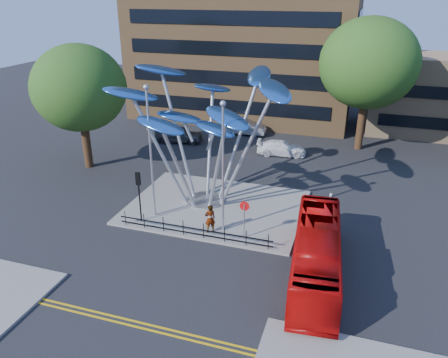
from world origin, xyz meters
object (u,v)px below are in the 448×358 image
(no_entry_sign_island, at_px, (244,213))
(parked_car_left, at_px, (179,134))
(leaf_sculpture, at_px, (203,109))
(traffic_light_island, at_px, (139,186))
(parked_car_mid, at_px, (243,127))
(street_lamp_left, at_px, (150,142))
(tree_left, at_px, (79,88))
(red_bus, at_px, (316,253))
(parked_car_right, at_px, (282,148))
(street_lamp_right, at_px, (223,157))
(tree_right, at_px, (369,64))
(pedestrian, at_px, (210,219))

(no_entry_sign_island, distance_m, parked_car_left, 19.57)
(leaf_sculpture, bearing_deg, traffic_light_island, -125.04)
(no_entry_sign_island, height_order, parked_car_mid, no_entry_sign_island)
(street_lamp_left, relative_size, traffic_light_island, 2.57)
(leaf_sculpture, height_order, parked_car_left, leaf_sculpture)
(tree_left, xyz_separation_m, no_entry_sign_island, (16.00, -7.48, -4.98))
(red_bus, xyz_separation_m, parked_car_mid, (-10.46, 22.83, -0.56))
(street_lamp_left, bearing_deg, leaf_sculpture, 52.60)
(parked_car_right, bearing_deg, parked_car_mid, 37.76)
(street_lamp_left, distance_m, traffic_light_island, 2.96)
(parked_car_mid, height_order, parked_car_right, parked_car_mid)
(street_lamp_left, bearing_deg, parked_car_right, 68.21)
(tree_left, height_order, street_lamp_right, tree_left)
(tree_right, distance_m, tree_left, 25.09)
(street_lamp_left, distance_m, pedestrian, 6.14)
(leaf_sculpture, distance_m, no_entry_sign_island, 7.71)
(tree_right, distance_m, no_entry_sign_island, 21.31)
(street_lamp_right, distance_m, red_bus, 7.68)
(leaf_sculpture, distance_m, traffic_light_island, 6.65)
(leaf_sculpture, height_order, red_bus, leaf_sculpture)
(tree_right, relative_size, parked_car_right, 2.68)
(leaf_sculpture, bearing_deg, street_lamp_right, -55.09)
(traffic_light_island, bearing_deg, leaf_sculpture, 54.96)
(traffic_light_island, xyz_separation_m, parked_car_mid, (1.14, 20.50, -1.80))
(traffic_light_island, distance_m, no_entry_sign_island, 7.05)
(leaf_sculpture, xyz_separation_m, no_entry_sign_island, (4.07, -4.16, -5.06))
(tree_left, distance_m, traffic_light_island, 12.44)
(traffic_light_island, bearing_deg, street_lamp_right, 5.19)
(red_bus, relative_size, parked_car_mid, 2.00)
(tree_left, height_order, parked_car_mid, tree_left)
(leaf_sculpture, height_order, pedestrian, leaf_sculpture)
(tree_left, bearing_deg, no_entry_sign_island, -25.07)
(pedestrian, bearing_deg, parked_car_right, -130.05)
(tree_right, distance_m, red_bus, 22.86)
(street_lamp_left, relative_size, parked_car_mid, 1.77)
(red_bus, bearing_deg, leaf_sculpture, 137.97)
(traffic_light_island, bearing_deg, parked_car_right, 67.89)
(leaf_sculpture, bearing_deg, street_lamp_left, -127.40)
(no_entry_sign_island, height_order, red_bus, red_bus)
(tree_right, distance_m, street_lamp_left, 22.49)
(tree_left, bearing_deg, parked_car_left, 60.77)
(parked_car_left, height_order, parked_car_mid, parked_car_mid)
(traffic_light_island, height_order, pedestrian, traffic_light_island)
(leaf_sculpture, distance_m, street_lamp_left, 4.28)
(traffic_light_island, xyz_separation_m, parked_car_left, (-4.24, 16.00, -1.80))
(street_lamp_left, xyz_separation_m, pedestrian, (4.30, -0.96, -4.28))
(tree_right, distance_m, parked_car_mid, 13.92)
(traffic_light_island, bearing_deg, street_lamp_left, 63.43)
(leaf_sculpture, xyz_separation_m, traffic_light_island, (-2.93, -4.18, -4.26))
(no_entry_sign_island, bearing_deg, red_bus, -26.98)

